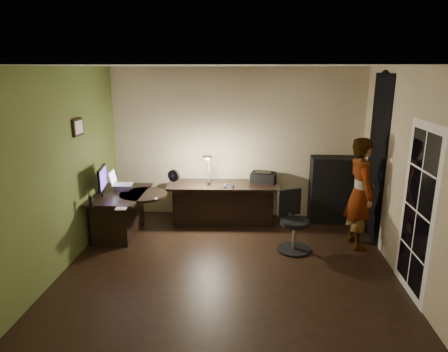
# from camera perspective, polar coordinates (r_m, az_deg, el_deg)

# --- Properties ---
(floor) EXTENTS (4.50, 4.00, 0.01)m
(floor) POSITION_cam_1_polar(r_m,az_deg,el_deg) (5.76, 0.75, -12.50)
(floor) COLOR black
(floor) RESTS_ON ground
(ceiling) EXTENTS (4.50, 4.00, 0.01)m
(ceiling) POSITION_cam_1_polar(r_m,az_deg,el_deg) (5.10, 0.86, 15.54)
(ceiling) COLOR silver
(ceiling) RESTS_ON floor
(wall_back) EXTENTS (4.50, 0.01, 2.70)m
(wall_back) POSITION_cam_1_polar(r_m,az_deg,el_deg) (7.23, 1.74, 4.64)
(wall_back) COLOR tan
(wall_back) RESTS_ON floor
(wall_front) EXTENTS (4.50, 0.01, 2.70)m
(wall_front) POSITION_cam_1_polar(r_m,az_deg,el_deg) (3.38, -1.24, -7.92)
(wall_front) COLOR tan
(wall_front) RESTS_ON floor
(wall_left) EXTENTS (0.01, 4.00, 2.70)m
(wall_left) POSITION_cam_1_polar(r_m,az_deg,el_deg) (5.85, -21.84, 1.01)
(wall_left) COLOR tan
(wall_left) RESTS_ON floor
(wall_right) EXTENTS (0.01, 4.00, 2.70)m
(wall_right) POSITION_cam_1_polar(r_m,az_deg,el_deg) (5.62, 24.43, 0.17)
(wall_right) COLOR tan
(wall_right) RESTS_ON floor
(green_wall_overlay) EXTENTS (0.00, 4.00, 2.70)m
(green_wall_overlay) POSITION_cam_1_polar(r_m,az_deg,el_deg) (5.84, -21.70, 1.01)
(green_wall_overlay) COLOR #4F602A
(green_wall_overlay) RESTS_ON floor
(arched_doorway) EXTENTS (0.01, 0.90, 2.60)m
(arched_doorway) POSITION_cam_1_polar(r_m,az_deg,el_deg) (6.68, 20.98, 2.32)
(arched_doorway) COLOR black
(arched_doorway) RESTS_ON floor
(french_door) EXTENTS (0.02, 0.92, 2.10)m
(french_door) POSITION_cam_1_polar(r_m,az_deg,el_deg) (5.20, 25.89, -4.59)
(french_door) COLOR white
(french_door) RESTS_ON floor
(framed_picture) EXTENTS (0.04, 0.30, 0.25)m
(framed_picture) POSITION_cam_1_polar(r_m,az_deg,el_deg) (6.14, -20.20, 6.56)
(framed_picture) COLOR black
(framed_picture) RESTS_ON wall_left
(desk_left) EXTENTS (0.77, 1.24, 0.71)m
(desk_left) POSITION_cam_1_polar(r_m,az_deg,el_deg) (6.79, -14.43, -5.26)
(desk_left) COLOR black
(desk_left) RESTS_ON floor
(desk_right) EXTENTS (1.96, 0.76, 0.72)m
(desk_right) POSITION_cam_1_polar(r_m,az_deg,el_deg) (7.04, -0.16, -3.98)
(desk_right) COLOR black
(desk_right) RESTS_ON floor
(cabinet) EXTENTS (0.78, 0.39, 1.18)m
(cabinet) POSITION_cam_1_polar(r_m,az_deg,el_deg) (7.33, 15.23, -1.90)
(cabinet) COLOR black
(cabinet) RESTS_ON floor
(laptop_stand) EXTENTS (0.28, 0.24, 0.10)m
(laptop_stand) POSITION_cam_1_polar(r_m,az_deg,el_deg) (6.83, -14.25, -1.64)
(laptop_stand) COLOR silver
(laptop_stand) RESTS_ON desk_left
(laptop) EXTENTS (0.36, 0.34, 0.23)m
(laptop) POSITION_cam_1_polar(r_m,az_deg,el_deg) (6.78, -14.34, -0.27)
(laptop) COLOR silver
(laptop) RESTS_ON laptop_stand
(monitor) EXTENTS (0.20, 0.55, 0.36)m
(monitor) POSITION_cam_1_polar(r_m,az_deg,el_deg) (6.53, -17.07, -1.45)
(monitor) COLOR black
(monitor) RESTS_ON desk_left
(mouse) EXTENTS (0.07, 0.09, 0.03)m
(mouse) POSITION_cam_1_polar(r_m,az_deg,el_deg) (6.28, -9.74, -3.20)
(mouse) COLOR silver
(mouse) RESTS_ON desk_left
(phone) EXTENTS (0.07, 0.12, 0.01)m
(phone) POSITION_cam_1_polar(r_m,az_deg,el_deg) (6.36, -9.37, -3.07)
(phone) COLOR black
(phone) RESTS_ON desk_left
(pen) EXTENTS (0.07, 0.12, 0.01)m
(pen) POSITION_cam_1_polar(r_m,az_deg,el_deg) (6.78, -14.13, -2.18)
(pen) COLOR black
(pen) RESTS_ON desk_left
(speaker) EXTENTS (0.08, 0.08, 0.17)m
(speaker) POSITION_cam_1_polar(r_m,az_deg,el_deg) (6.16, -18.47, -3.52)
(speaker) COLOR black
(speaker) RESTS_ON desk_left
(notepad) EXTENTS (0.18, 0.23, 0.01)m
(notepad) POSITION_cam_1_polar(r_m,az_deg,el_deg) (6.03, -14.40, -4.38)
(notepad) COLOR silver
(notepad) RESTS_ON desk_left
(desk_fan) EXTENTS (0.23, 0.18, 0.32)m
(desk_fan) POSITION_cam_1_polar(r_m,az_deg,el_deg) (6.78, -7.16, -0.38)
(desk_fan) COLOR black
(desk_fan) RESTS_ON desk_right
(headphones) EXTENTS (0.18, 0.11, 0.08)m
(headphones) POSITION_cam_1_polar(r_m,az_deg,el_deg) (6.72, 0.68, -1.44)
(headphones) COLOR navy
(headphones) RESTS_ON desk_right
(printer) EXTENTS (0.48, 0.41, 0.19)m
(printer) POSITION_cam_1_polar(r_m,az_deg,el_deg) (7.10, 5.63, -0.15)
(printer) COLOR black
(printer) RESTS_ON desk_right
(desk_lamp) EXTENTS (0.18, 0.29, 0.59)m
(desk_lamp) POSITION_cam_1_polar(r_m,az_deg,el_deg) (6.82, -2.16, 1.04)
(desk_lamp) COLOR black
(desk_lamp) RESTS_ON desk_right
(office_chair) EXTENTS (0.66, 0.66, 0.91)m
(office_chair) POSITION_cam_1_polar(r_m,az_deg,el_deg) (6.06, 10.11, -6.53)
(office_chair) COLOR black
(office_chair) RESTS_ON floor
(person) EXTENTS (0.48, 0.65, 1.70)m
(person) POSITION_cam_1_polar(r_m,az_deg,el_deg) (6.34, 18.88, -2.37)
(person) COLOR #D8A88C
(person) RESTS_ON floor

